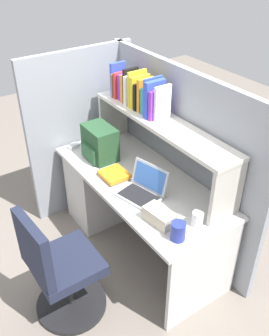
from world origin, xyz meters
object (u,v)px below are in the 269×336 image
object	(u,v)px
laptop	(143,189)
paper_cup	(198,219)
tissue_box	(159,216)
snack_canister	(178,231)
office_chair	(60,273)
backpack	(99,143)
computer_mouse	(73,146)

from	to	relation	value
laptop	paper_cup	xyz separation A→B (m)	(0.47, 0.10, 0.00)
tissue_box	snack_canister	distance (m)	0.19
paper_cup	office_chair	size ratio (longest dim) A/B	0.11
paper_cup	tissue_box	bearing A→B (deg)	-130.63
backpack	tissue_box	xyz separation A→B (m)	(0.93, -0.09, -0.09)
backpack	snack_canister	size ratio (longest dim) A/B	2.36
snack_canister	backpack	bearing A→B (deg)	175.68
paper_cup	tissue_box	world-z (taller)	paper_cup
computer_mouse	laptop	bearing A→B (deg)	-5.83
tissue_box	paper_cup	bearing A→B (deg)	41.95
backpack	office_chair	bearing A→B (deg)	-47.45
tissue_box	laptop	bearing A→B (deg)	156.75
computer_mouse	snack_canister	xyz separation A→B (m)	(1.40, 0.03, 0.05)
laptop	computer_mouse	size ratio (longest dim) A/B	3.49
office_chair	snack_canister	bearing A→B (deg)	-129.07
tissue_box	snack_canister	world-z (taller)	snack_canister
computer_mouse	office_chair	xyz separation A→B (m)	(0.94, -0.61, -0.35)
laptop	paper_cup	distance (m)	0.48
laptop	office_chair	bearing A→B (deg)	-86.64
laptop	tissue_box	distance (m)	0.32
laptop	office_chair	world-z (taller)	laptop
laptop	office_chair	xyz separation A→B (m)	(0.04, -0.73, -0.39)
laptop	backpack	size ratio (longest dim) A/B	1.21
laptop	snack_canister	distance (m)	0.50
laptop	backpack	xyz separation A→B (m)	(-0.63, -0.00, 0.09)
office_chair	tissue_box	bearing A→B (deg)	-116.08
laptop	snack_canister	size ratio (longest dim) A/B	2.86
paper_cup	snack_canister	distance (m)	0.19
office_chair	laptop	bearing A→B (deg)	-90.57
paper_cup	tissue_box	xyz separation A→B (m)	(-0.16, -0.19, -0.00)
backpack	office_chair	xyz separation A→B (m)	(0.67, -0.73, -0.48)
laptop	backpack	bearing A→B (deg)	-179.93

